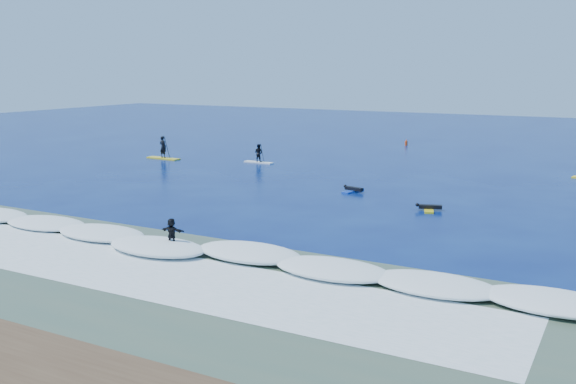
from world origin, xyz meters
The scene contains 10 objects.
ground centered at (0.00, 0.00, 0.00)m, with size 160.00×160.00×0.00m, color #04124F.
shallow_water centered at (0.00, -14.00, 0.01)m, with size 90.00×13.00×0.01m, color #3D5342.
breaking_wave centered at (0.00, -10.00, 0.00)m, with size 40.00×6.00×0.30m, color white.
whitewater centered at (0.00, -13.00, 0.00)m, with size 34.00×5.00×0.02m, color silver.
sup_paddler_left centered at (-17.47, 12.32, 0.73)m, with size 3.36×1.04×2.33m.
sup_paddler_center centered at (-8.83, 14.22, 0.69)m, with size 2.63×0.72×1.83m.
prone_paddler_near centered at (9.03, 3.20, 0.13)m, with size 1.46×1.92×0.39m.
prone_paddler_far centered at (3.13, 6.24, 0.13)m, with size 1.45×1.89×0.38m.
wave_surfer centered at (1.50, -10.18, 0.76)m, with size 1.86×0.66×1.32m.
marker_buoy centered at (-1.79, 31.91, 0.30)m, with size 0.28×0.28×0.68m.
Camera 1 is at (18.91, -31.53, 7.91)m, focal length 40.00 mm.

